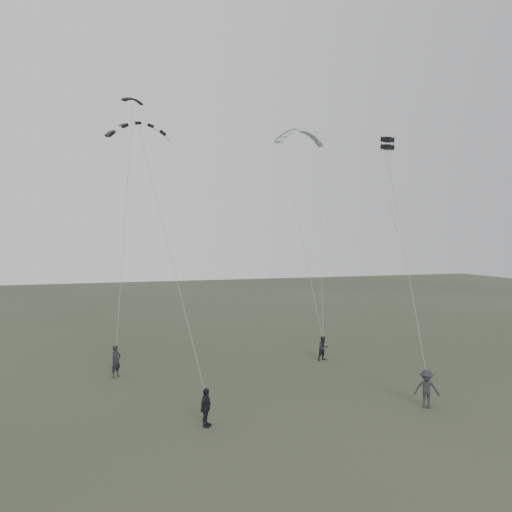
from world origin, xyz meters
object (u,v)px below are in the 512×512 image
object	(u,v)px
flyer_right	(323,348)
kite_box	(387,143)
kite_pale_large	(301,131)
kite_dark_small	(133,99)
flyer_center	(206,407)
flyer_far	(427,389)
kite_striped	(140,123)
flyer_left	(116,361)

from	to	relation	value
flyer_right	kite_box	world-z (taller)	kite_box
flyer_right	kite_box	xyz separation A→B (m)	(2.83, -2.76, 12.73)
kite_pale_large	kite_box	xyz separation A→B (m)	(0.64, -11.78, -3.13)
kite_pale_large	kite_box	size ratio (longest dim) A/B	6.13
kite_dark_small	kite_pale_large	world-z (taller)	kite_pale_large
flyer_right	flyer_center	distance (m)	12.99
flyer_far	kite_box	world-z (taller)	kite_box
flyer_far	kite_box	distance (m)	14.54
flyer_right	kite_box	distance (m)	13.33
kite_pale_large	kite_striped	bearing A→B (deg)	-146.40
flyer_left	flyer_right	distance (m)	12.82
flyer_right	flyer_center	xyz separation A→B (m)	(-9.56, -8.79, 0.03)
flyer_center	kite_pale_large	distance (m)	26.57
flyer_right	kite_pale_large	size ratio (longest dim) A/B	0.36
flyer_left	kite_dark_small	world-z (taller)	kite_dark_small
kite_dark_small	kite_box	distance (m)	16.16
flyer_left	kite_pale_large	size ratio (longest dim) A/B	0.42
flyer_center	kite_pale_large	bearing A→B (deg)	1.43
flyer_left	kite_dark_small	size ratio (longest dim) A/B	1.28
flyer_center	kite_box	size ratio (longest dim) A/B	2.30
kite_pale_large	flyer_center	bearing A→B (deg)	-130.60
flyer_far	kite_pale_large	world-z (taller)	kite_pale_large
kite_dark_small	kite_box	xyz separation A→B (m)	(14.34, -6.73, -3.19)
flyer_center	kite_striped	world-z (taller)	kite_striped
flyer_far	flyer_left	bearing A→B (deg)	175.00
kite_pale_large	flyer_far	bearing A→B (deg)	-101.95
flyer_far	kite_dark_small	xyz separation A→B (m)	(-12.15, 13.62, 15.81)
kite_pale_large	kite_box	distance (m)	12.21
kite_pale_large	kite_box	bearing A→B (deg)	-94.09
flyer_center	kite_box	world-z (taller)	kite_box
flyer_far	kite_pale_large	bearing A→B (deg)	116.12
kite_dark_small	flyer_right	bearing A→B (deg)	-50.24
kite_dark_small	flyer_left	bearing A→B (deg)	-139.79
flyer_left	flyer_center	bearing A→B (deg)	-112.77
flyer_left	kite_pale_large	xyz separation A→B (m)	(15.00, 8.94, 15.74)
kite_striped	kite_box	xyz separation A→B (m)	(14.48, 0.16, -0.15)
flyer_left	flyer_center	xyz separation A→B (m)	(3.26, -8.88, -0.09)
flyer_center	kite_box	distance (m)	18.74
flyer_center	kite_dark_small	size ratio (longest dim) A/B	1.16
flyer_center	kite_pale_large	xyz separation A→B (m)	(11.74, 17.82, 15.83)
kite_pale_large	kite_dark_small	bearing A→B (deg)	-166.97
flyer_far	kite_dark_small	size ratio (longest dim) A/B	1.27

